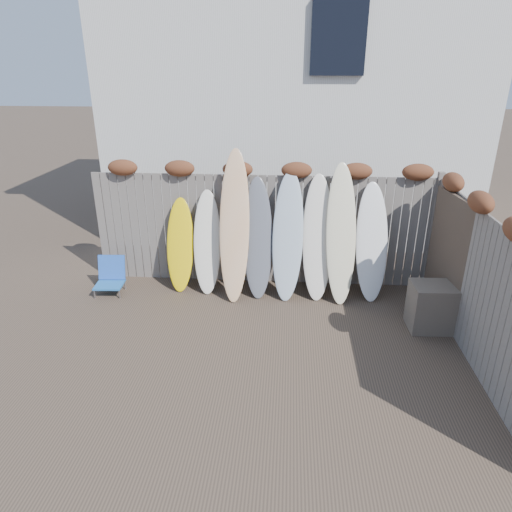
# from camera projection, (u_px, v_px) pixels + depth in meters

# --- Properties ---
(ground) EXTENTS (80.00, 80.00, 0.00)m
(ground) POSITION_uv_depth(u_px,v_px,m) (250.00, 355.00, 6.35)
(ground) COLOR #493A2D
(back_fence) EXTENTS (6.05, 0.28, 2.24)m
(back_fence) POSITION_uv_depth(u_px,v_px,m) (264.00, 221.00, 8.09)
(back_fence) COLOR slate
(back_fence) RESTS_ON ground
(right_fence) EXTENTS (0.28, 4.40, 2.24)m
(right_fence) POSITION_uv_depth(u_px,v_px,m) (480.00, 281.00, 5.93)
(right_fence) COLOR slate
(right_fence) RESTS_ON ground
(house) EXTENTS (8.50, 5.50, 6.33)m
(house) POSITION_uv_depth(u_px,v_px,m) (293.00, 89.00, 11.05)
(house) COLOR silver
(house) RESTS_ON ground
(beach_chair) EXTENTS (0.50, 0.53, 0.63)m
(beach_chair) POSITION_uv_depth(u_px,v_px,m) (111.00, 276.00, 8.05)
(beach_chair) COLOR #2368B1
(beach_chair) RESTS_ON ground
(wooden_crate) EXTENTS (0.64, 0.54, 0.73)m
(wooden_crate) POSITION_uv_depth(u_px,v_px,m) (431.00, 307.00, 6.88)
(wooden_crate) COLOR brown
(wooden_crate) RESTS_ON ground
(lattice_panel) EXTENTS (0.20, 1.31, 1.97)m
(lattice_panel) POSITION_uv_depth(u_px,v_px,m) (448.00, 259.00, 6.99)
(lattice_panel) COLOR #332C1F
(lattice_panel) RESTS_ON ground
(surfboard_0) EXTENTS (0.48, 0.59, 1.61)m
(surfboard_0) POSITION_uv_depth(u_px,v_px,m) (180.00, 245.00, 8.03)
(surfboard_0) COLOR yellow
(surfboard_0) RESTS_ON ground
(surfboard_1) EXTENTS (0.50, 0.66, 1.76)m
(surfboard_1) POSITION_uv_depth(u_px,v_px,m) (207.00, 242.00, 7.94)
(surfboard_1) COLOR white
(surfboard_1) RESTS_ON ground
(surfboard_2) EXTENTS (0.51, 0.87, 2.48)m
(surfboard_2) POSITION_uv_depth(u_px,v_px,m) (234.00, 226.00, 7.63)
(surfboard_2) COLOR #FCD47D
(surfboard_2) RESTS_ON ground
(surfboard_3) EXTENTS (0.57, 0.76, 2.01)m
(surfboard_3) POSITION_uv_depth(u_px,v_px,m) (258.00, 238.00, 7.78)
(surfboard_3) COLOR #565963
(surfboard_3) RESTS_ON ground
(surfboard_4) EXTENTS (0.56, 0.77, 2.12)m
(surfboard_4) POSITION_uv_depth(u_px,v_px,m) (288.00, 237.00, 7.69)
(surfboard_4) COLOR #AEC0D0
(surfboard_4) RESTS_ON ground
(surfboard_5) EXTENTS (0.54, 0.75, 2.07)m
(surfboard_5) POSITION_uv_depth(u_px,v_px,m) (318.00, 238.00, 7.71)
(surfboard_5) COLOR white
(surfboard_5) RESTS_ON ground
(surfboard_6) EXTENTS (0.55, 0.83, 2.28)m
(surfboard_6) POSITION_uv_depth(u_px,v_px,m) (341.00, 234.00, 7.57)
(surfboard_6) COLOR beige
(surfboard_6) RESTS_ON ground
(surfboard_7) EXTENTS (0.60, 0.74, 1.95)m
(surfboard_7) POSITION_uv_depth(u_px,v_px,m) (372.00, 242.00, 7.68)
(surfboard_7) COLOR white
(surfboard_7) RESTS_ON ground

